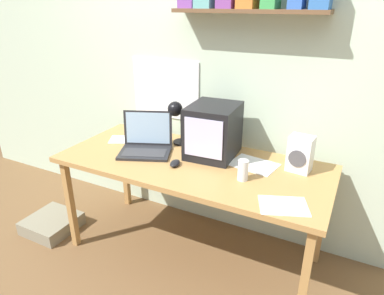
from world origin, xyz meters
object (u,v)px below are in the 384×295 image
(corner_desk, at_px, (192,169))
(desk_lamp, at_px, (177,115))
(crt_monitor, at_px, (213,131))
(floor_cushion, at_px, (52,223))
(loose_paper_near_laptop, at_px, (126,139))
(open_notebook, at_px, (283,206))
(juice_glass, at_px, (243,171))
(space_heater, at_px, (300,154))
(loose_paper_near_monitor, at_px, (254,164))
(computer_mouse, at_px, (175,163))
(laptop, at_px, (146,142))

(corner_desk, xyz_separation_m, desk_lamp, (-0.23, 0.20, 0.29))
(crt_monitor, bearing_deg, floor_cushion, -164.00)
(loose_paper_near_laptop, xyz_separation_m, open_notebook, (1.30, -0.38, -0.00))
(corner_desk, height_order, juice_glass, juice_glass)
(crt_monitor, distance_m, loose_paper_near_laptop, 0.73)
(corner_desk, height_order, crt_monitor, crt_monitor)
(desk_lamp, distance_m, floor_cushion, 1.40)
(crt_monitor, bearing_deg, juice_glass, -43.09)
(desk_lamp, xyz_separation_m, juice_glass, (0.61, -0.29, -0.17))
(corner_desk, height_order, space_heater, space_heater)
(floor_cushion, bearing_deg, loose_paper_near_monitor, 15.18)
(computer_mouse, distance_m, floor_cushion, 1.31)
(juice_glass, distance_m, open_notebook, 0.34)
(space_heater, xyz_separation_m, loose_paper_near_laptop, (-1.28, -0.08, -0.11))
(desk_lamp, relative_size, open_notebook, 1.12)
(juice_glass, height_order, floor_cushion, juice_glass)
(laptop, bearing_deg, space_heater, -12.99)
(laptop, bearing_deg, loose_paper_near_monitor, -13.22)
(crt_monitor, relative_size, open_notebook, 1.29)
(corner_desk, relative_size, computer_mouse, 15.70)
(crt_monitor, relative_size, loose_paper_near_monitor, 1.19)
(corner_desk, height_order, loose_paper_near_monitor, loose_paper_near_monitor)
(juice_glass, bearing_deg, corner_desk, 166.97)
(laptop, distance_m, computer_mouse, 0.33)
(corner_desk, xyz_separation_m, space_heater, (0.66, 0.19, 0.17))
(loose_paper_near_laptop, height_order, loose_paper_near_monitor, same)
(juice_glass, distance_m, loose_paper_near_laptop, 1.03)
(computer_mouse, height_order, floor_cushion, computer_mouse)
(space_heater, bearing_deg, open_notebook, -81.54)
(corner_desk, bearing_deg, space_heater, 15.95)
(corner_desk, relative_size, loose_paper_near_monitor, 5.55)
(loose_paper_near_monitor, relative_size, open_notebook, 1.09)
(open_notebook, bearing_deg, laptop, 165.16)
(open_notebook, bearing_deg, computer_mouse, 168.01)
(loose_paper_near_laptop, xyz_separation_m, loose_paper_near_monitor, (1.01, 0.03, -0.00))
(juice_glass, bearing_deg, floor_cushion, -172.97)
(juice_glass, relative_size, floor_cushion, 0.34)
(laptop, height_order, space_heater, laptop)
(corner_desk, relative_size, juice_glass, 14.22)
(floor_cushion, bearing_deg, crt_monitor, 19.74)
(corner_desk, xyz_separation_m, crt_monitor, (0.08, 0.16, 0.23))
(computer_mouse, xyz_separation_m, loose_paper_near_laptop, (-0.56, 0.22, -0.01))
(juice_glass, relative_size, open_notebook, 0.42)
(desk_lamp, xyz_separation_m, floor_cushion, (-0.93, -0.48, -0.93))
(floor_cushion, bearing_deg, space_heater, 14.45)
(crt_monitor, distance_m, desk_lamp, 0.31)
(laptop, height_order, juice_glass, laptop)
(laptop, xyz_separation_m, floor_cushion, (-0.78, -0.29, -0.77))
(loose_paper_near_laptop, bearing_deg, corner_desk, -10.16)
(laptop, height_order, loose_paper_near_monitor, laptop)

